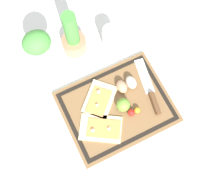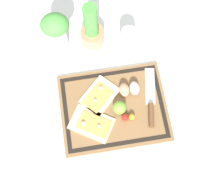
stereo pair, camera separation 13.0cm
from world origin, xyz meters
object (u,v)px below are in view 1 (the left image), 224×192
object	(u,v)px
knife	(152,95)
egg_pink	(131,82)
lime	(123,105)
cherry_tomato_red	(131,112)
herb_pot	(73,38)
sauce_jar	(110,38)
cherry_tomato_yellow	(137,110)
herb_glass	(39,47)
pizza_slice_near	(101,128)
pizza_slice_far	(99,100)
egg_brown	(122,87)

from	to	relation	value
knife	egg_pink	world-z (taller)	egg_pink
lime	cherry_tomato_red	size ratio (longest dim) A/B	1.90
herb_pot	sauce_jar	distance (m)	0.17
cherry_tomato_yellow	herb_glass	bearing A→B (deg)	122.90
pizza_slice_near	cherry_tomato_yellow	size ratio (longest dim) A/B	7.62
pizza_slice_far	herb_pot	bearing A→B (deg)	87.52
pizza_slice_far	knife	xyz separation A→B (m)	(0.21, -0.08, 0.00)
pizza_slice_near	herb_pot	world-z (taller)	herb_pot
knife	cherry_tomato_yellow	size ratio (longest dim) A/B	9.96
lime	herb_glass	world-z (taller)	herb_glass
cherry_tomato_red	herb_pot	size ratio (longest dim) A/B	0.12
cherry_tomato_red	egg_brown	bearing A→B (deg)	81.93
knife	sauce_jar	distance (m)	0.31
egg_pink	pizza_slice_far	bearing A→B (deg)	-178.26
pizza_slice_near	knife	xyz separation A→B (m)	(0.25, 0.03, 0.00)
pizza_slice_far	knife	distance (m)	0.22
herb_pot	sauce_jar	xyz separation A→B (m)	(0.15, -0.05, -0.04)
pizza_slice_far	cherry_tomato_red	xyz separation A→B (m)	(0.09, -0.11, 0.01)
cherry_tomato_yellow	herb_pot	bearing A→B (deg)	105.22
egg_brown	cherry_tomato_yellow	bearing A→B (deg)	-84.77
knife	sauce_jar	bearing A→B (deg)	97.39
pizza_slice_near	lime	distance (m)	0.13
pizza_slice_near	egg_pink	xyz separation A→B (m)	(0.20, 0.12, 0.02)
egg_pink	lime	size ratio (longest dim) A/B	1.06
pizza_slice_near	pizza_slice_far	world-z (taller)	same
egg_pink	herb_pot	xyz separation A→B (m)	(-0.14, 0.27, 0.05)
lime	herb_pot	world-z (taller)	herb_pot
lime	herb_glass	xyz separation A→B (m)	(-0.21, 0.35, 0.08)
pizza_slice_near	sauce_jar	bearing A→B (deg)	58.32
pizza_slice_far	herb_glass	bearing A→B (deg)	115.92
pizza_slice_far	cherry_tomato_yellow	world-z (taller)	cherry_tomato_yellow
pizza_slice_far	cherry_tomato_red	distance (m)	0.14
cherry_tomato_red	herb_glass	xyz separation A→B (m)	(-0.23, 0.39, 0.10)
lime	cherry_tomato_red	distance (m)	0.05
egg_brown	sauce_jar	bearing A→B (deg)	75.54
cherry_tomato_red	sauce_jar	xyz separation A→B (m)	(0.07, 0.34, 0.02)
pizza_slice_near	herb_glass	xyz separation A→B (m)	(-0.09, 0.39, 0.11)
pizza_slice_near	pizza_slice_far	size ratio (longest dim) A/B	1.09
pizza_slice_far	lime	world-z (taller)	lime
lime	herb_glass	bearing A→B (deg)	120.94
knife	herb_glass	bearing A→B (deg)	133.44
cherry_tomato_yellow	sauce_jar	world-z (taller)	sauce_jar
egg_pink	lime	distance (m)	0.11
egg_brown	herb_pot	size ratio (longest dim) A/B	0.24
egg_brown	herb_glass	xyz separation A→B (m)	(-0.24, 0.28, 0.09)
pizza_slice_far	herb_glass	distance (m)	0.33
lime	cherry_tomato_red	xyz separation A→B (m)	(0.02, -0.04, -0.01)
herb_pot	cherry_tomato_red	bearing A→B (deg)	-78.50
egg_brown	sauce_jar	distance (m)	0.23
sauce_jar	egg_brown	bearing A→B (deg)	-104.46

